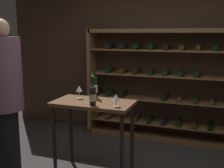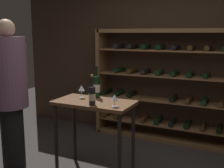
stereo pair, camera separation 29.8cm
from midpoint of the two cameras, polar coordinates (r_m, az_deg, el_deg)
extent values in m
cube|color=#3D2B1E|center=(4.63, 13.56, 6.17)|extent=(5.56, 0.10, 2.79)
cube|color=brown|center=(4.86, -0.40, 0.63)|extent=(0.06, 0.32, 1.78)
cube|color=brown|center=(4.41, 13.45, 10.59)|extent=(2.31, 0.32, 0.06)
cube|color=brown|center=(4.72, 12.56, -10.78)|extent=(2.31, 0.32, 0.06)
cube|color=brown|center=(4.64, 12.68, -8.10)|extent=(2.23, 0.32, 0.02)
cylinder|color=#4C3314|center=(4.95, 0.66, -6.01)|extent=(0.08, 0.30, 0.08)
cylinder|color=#4C3314|center=(4.86, 3.18, -6.34)|extent=(0.08, 0.30, 0.08)
cylinder|color=#4C3314|center=(4.71, 8.50, -6.99)|extent=(0.08, 0.30, 0.08)
cylinder|color=black|center=(4.65, 11.29, -7.30)|extent=(0.08, 0.30, 0.08)
cylinder|color=black|center=(4.60, 14.14, -7.61)|extent=(0.08, 0.30, 0.08)
cylinder|color=black|center=(4.57, 17.05, -7.90)|extent=(0.08, 0.30, 0.08)
cylinder|color=#4C3314|center=(4.54, 20.00, -8.17)|extent=(0.08, 0.30, 0.08)
cylinder|color=black|center=(4.53, 22.98, -8.43)|extent=(0.08, 0.30, 0.08)
cube|color=brown|center=(4.53, 12.87, -3.35)|extent=(2.23, 0.32, 0.02)
cylinder|color=black|center=(4.85, 0.67, -1.53)|extent=(0.08, 0.30, 0.08)
cylinder|color=black|center=(4.76, 3.23, -1.78)|extent=(0.08, 0.30, 0.08)
cylinder|color=black|center=(4.68, 5.89, -2.03)|extent=(0.08, 0.30, 0.08)
cylinder|color=black|center=(4.50, 14.36, -2.81)|extent=(0.08, 0.30, 0.08)
cylinder|color=#4C3314|center=(4.46, 17.31, -3.06)|extent=(0.08, 0.30, 0.08)
cylinder|color=black|center=(4.44, 20.31, -3.32)|extent=(0.08, 0.30, 0.08)
cylinder|color=#4C3314|center=(4.42, 23.34, -3.56)|extent=(0.08, 0.30, 0.08)
cube|color=brown|center=(4.46, 13.08, 1.59)|extent=(2.23, 0.32, 0.02)
cylinder|color=black|center=(4.69, 3.28, 2.95)|extent=(0.08, 0.30, 0.08)
cylinder|color=#4C3314|center=(4.61, 5.98, 2.77)|extent=(0.08, 0.30, 0.08)
cylinder|color=black|center=(4.54, 8.77, 2.59)|extent=(0.08, 0.30, 0.08)
cylinder|color=black|center=(4.48, 11.64, 2.39)|extent=(0.08, 0.30, 0.08)
cylinder|color=black|center=(4.43, 14.59, 2.18)|extent=(0.08, 0.30, 0.08)
cylinder|color=black|center=(4.39, 17.59, 1.96)|extent=(0.08, 0.30, 0.08)
cylinder|color=black|center=(4.36, 20.63, 1.74)|extent=(0.08, 0.30, 0.08)
cube|color=brown|center=(4.42, 13.29, 6.66)|extent=(2.23, 0.32, 0.02)
cylinder|color=black|center=(4.66, 3.33, 7.77)|extent=(0.08, 0.30, 0.08)
cylinder|color=black|center=(4.58, 6.07, 7.69)|extent=(0.08, 0.30, 0.08)
cylinder|color=black|center=(4.50, 8.91, 7.58)|extent=(0.08, 0.30, 0.08)
cylinder|color=black|center=(4.44, 11.83, 7.45)|extent=(0.08, 0.30, 0.08)
cylinder|color=black|center=(4.39, 14.82, 7.30)|extent=(0.08, 0.30, 0.08)
cylinder|color=#4C3314|center=(4.35, 17.87, 7.12)|extent=(0.08, 0.30, 0.08)
cylinder|color=#4C3314|center=(4.33, 20.97, 6.92)|extent=(0.08, 0.30, 0.08)
cube|color=brown|center=(3.31, -1.11, -3.89)|extent=(0.95, 0.51, 0.04)
cylinder|color=black|center=(3.49, -8.98, -11.19)|extent=(0.04, 0.04, 0.88)
cylinder|color=black|center=(3.12, 4.35, -13.77)|extent=(0.04, 0.04, 0.88)
cylinder|color=black|center=(3.81, -5.45, -9.22)|extent=(0.04, 0.04, 0.88)
cylinder|color=black|center=(3.47, 6.85, -11.22)|extent=(0.04, 0.04, 0.88)
cylinder|color=black|center=(3.79, -17.50, -10.39)|extent=(0.28, 0.28, 0.80)
cylinder|color=#7A516B|center=(3.58, -18.22, 2.24)|extent=(0.44, 0.44, 0.87)
sphere|color=tan|center=(3.55, -18.72, 10.77)|extent=(0.22, 0.22, 0.22)
cube|color=olive|center=(3.67, -15.18, 4.22)|extent=(0.05, 0.03, 0.49)
cylinder|color=black|center=(3.10, -1.35, -2.54)|extent=(0.07, 0.07, 0.20)
cone|color=black|center=(3.08, -1.36, -0.48)|extent=(0.07, 0.07, 0.03)
cylinder|color=black|center=(3.07, -1.37, 0.61)|extent=(0.03, 0.03, 0.10)
cylinder|color=#B7932D|center=(3.06, -1.37, 1.68)|extent=(0.03, 0.03, 0.02)
cylinder|color=#C6B28C|center=(3.11, -1.35, -2.72)|extent=(0.08, 0.08, 0.08)
cylinder|color=black|center=(3.47, -0.71, -0.67)|extent=(0.08, 0.08, 0.26)
cone|color=black|center=(3.45, -0.71, 1.64)|extent=(0.08, 0.08, 0.03)
cylinder|color=black|center=(3.44, -0.71, 2.58)|extent=(0.03, 0.03, 0.09)
cylinder|color=black|center=(3.43, -0.72, 3.48)|extent=(0.03, 0.03, 0.02)
cylinder|color=silver|center=(3.48, -0.71, -0.88)|extent=(0.08, 0.08, 0.10)
cylinder|color=silver|center=(3.05, 3.35, -4.68)|extent=(0.07, 0.07, 0.00)
cylinder|color=silver|center=(3.05, 3.35, -4.04)|extent=(0.01, 0.01, 0.07)
cone|color=silver|center=(3.03, 3.37, -2.82)|extent=(0.08, 0.08, 0.07)
cylinder|color=#590A14|center=(3.03, 3.37, -3.09)|extent=(0.04, 0.04, 0.02)
cylinder|color=silver|center=(3.47, -3.80, -2.84)|extent=(0.07, 0.07, 0.00)
cylinder|color=silver|center=(3.46, -3.81, -2.11)|extent=(0.01, 0.01, 0.09)
cone|color=silver|center=(3.45, -3.83, -0.84)|extent=(0.08, 0.08, 0.07)
cylinder|color=#590A14|center=(3.45, -3.82, -1.10)|extent=(0.04, 0.04, 0.02)
camera|label=1|loc=(0.15, -87.30, 0.49)|focal=44.64mm
camera|label=2|loc=(0.15, 92.70, -0.49)|focal=44.64mm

